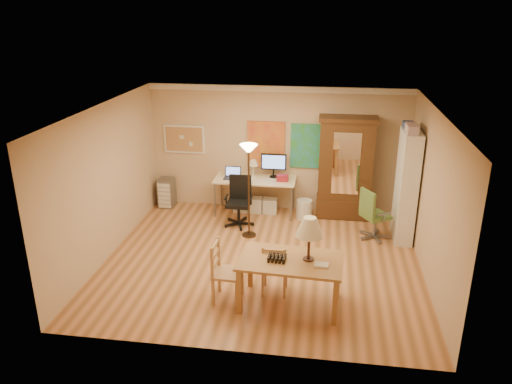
# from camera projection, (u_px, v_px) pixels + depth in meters

# --- Properties ---
(floor) EXTENTS (5.50, 5.50, 0.00)m
(floor) POSITION_uv_depth(u_px,v_px,m) (262.00, 260.00, 8.84)
(floor) COLOR brown
(floor) RESTS_ON ground
(crown_molding) EXTENTS (5.50, 0.08, 0.12)m
(crown_molding) POSITION_uv_depth(u_px,v_px,m) (279.00, 89.00, 10.18)
(crown_molding) COLOR white
(crown_molding) RESTS_ON floor
(corkboard) EXTENTS (0.90, 0.04, 0.62)m
(corkboard) POSITION_uv_depth(u_px,v_px,m) (184.00, 139.00, 10.87)
(corkboard) COLOR tan
(corkboard) RESTS_ON floor
(art_panel_left) EXTENTS (0.80, 0.04, 1.00)m
(art_panel_left) POSITION_uv_depth(u_px,v_px,m) (266.00, 145.00, 10.65)
(art_panel_left) COLOR gold
(art_panel_left) RESTS_ON floor
(art_panel_right) EXTENTS (0.75, 0.04, 0.95)m
(art_panel_right) POSITION_uv_depth(u_px,v_px,m) (308.00, 146.00, 10.53)
(art_panel_right) COLOR teal
(art_panel_right) RESTS_ON floor
(dining_table) EXTENTS (1.57, 1.00, 1.43)m
(dining_table) POSITION_uv_depth(u_px,v_px,m) (297.00, 251.00, 7.24)
(dining_table) COLOR #965231
(dining_table) RESTS_ON floor
(ladder_chair_back) EXTENTS (0.39, 0.37, 0.84)m
(ladder_chair_back) POSITION_uv_depth(u_px,v_px,m) (275.00, 270.00, 7.72)
(ladder_chair_back) COLOR #A57C4B
(ladder_chair_back) RESTS_ON floor
(ladder_chair_left) EXTENTS (0.44, 0.46, 0.96)m
(ladder_chair_left) POSITION_uv_depth(u_px,v_px,m) (226.00, 273.00, 7.53)
(ladder_chair_left) COLOR #A57C4B
(ladder_chair_left) RESTS_ON floor
(torchiere_lamp) EXTENTS (0.34, 0.34, 1.84)m
(torchiere_lamp) POSITION_uv_depth(u_px,v_px,m) (249.00, 164.00, 9.28)
(torchiere_lamp) COLOR #392717
(torchiere_lamp) RESTS_ON floor
(computer_desk) EXTENTS (1.72, 0.75, 1.30)m
(computer_desk) POSITION_uv_depth(u_px,v_px,m) (257.00, 192.00, 10.72)
(computer_desk) COLOR beige
(computer_desk) RESTS_ON floor
(office_chair_black) EXTENTS (0.63, 0.63, 1.02)m
(office_chair_black) POSITION_uv_depth(u_px,v_px,m) (239.00, 212.00, 10.19)
(office_chair_black) COLOR black
(office_chair_black) RESTS_ON floor
(office_chair_green) EXTENTS (0.63, 0.63, 1.01)m
(office_chair_green) POSITION_uv_depth(u_px,v_px,m) (373.00, 225.00, 9.59)
(office_chair_green) COLOR slate
(office_chair_green) RESTS_ON floor
(drawer_cart) EXTENTS (0.32, 0.39, 0.64)m
(drawer_cart) POSITION_uv_depth(u_px,v_px,m) (167.00, 193.00, 11.12)
(drawer_cart) COLOR slate
(drawer_cart) RESTS_ON floor
(armoire) EXTENTS (1.17, 0.56, 2.15)m
(armoire) POSITION_uv_depth(u_px,v_px,m) (345.00, 174.00, 10.39)
(armoire) COLOR #371C0F
(armoire) RESTS_ON floor
(bookshelf) EXTENTS (0.32, 0.85, 2.12)m
(bookshelf) POSITION_uv_depth(u_px,v_px,m) (406.00, 187.00, 9.34)
(bookshelf) COLOR white
(bookshelf) RESTS_ON floor
(wastebin) EXTENTS (0.33, 0.33, 0.41)m
(wastebin) POSITION_uv_depth(u_px,v_px,m) (304.00, 209.00, 10.51)
(wastebin) COLOR silver
(wastebin) RESTS_ON floor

